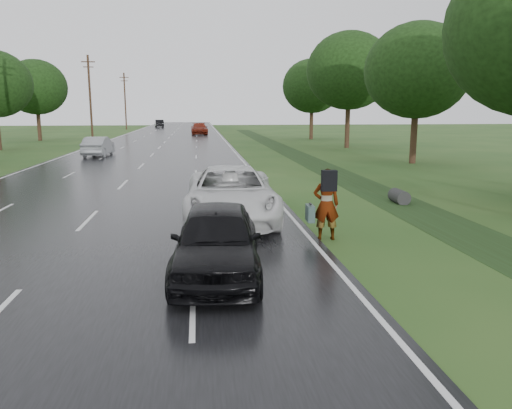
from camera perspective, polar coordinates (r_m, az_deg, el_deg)
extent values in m
cube|color=black|center=(53.81, -10.57, 6.81)|extent=(14.00, 180.00, 0.04)
cube|color=silver|center=(53.78, -3.33, 7.00)|extent=(0.12, 180.00, 0.01)
cube|color=silver|center=(54.69, -17.69, 6.57)|extent=(0.12, 180.00, 0.01)
cube|color=silver|center=(53.81, -10.57, 6.83)|extent=(0.12, 180.00, 0.01)
cube|color=black|center=(29.85, 8.69, 3.73)|extent=(2.20, 120.00, 0.01)
cylinder|color=#2D2D2D|center=(20.44, 16.05, 0.88)|extent=(0.56, 1.00, 0.56)
cylinder|color=#372316|center=(64.87, -18.43, 11.51)|extent=(0.26, 0.26, 10.00)
cube|color=#372316|center=(65.09, -18.65, 15.20)|extent=(1.60, 0.12, 0.12)
cube|color=#372316|center=(65.05, -18.62, 14.67)|extent=(1.20, 0.10, 0.10)
cylinder|color=#372316|center=(94.46, -14.73, 11.33)|extent=(0.26, 0.26, 10.00)
cube|color=#372316|center=(94.61, -14.85, 13.87)|extent=(1.60, 0.12, 0.12)
cube|color=#372316|center=(94.58, -14.83, 13.50)|extent=(1.20, 0.10, 0.10)
cylinder|color=#372316|center=(35.71, 17.57, 7.33)|extent=(0.44, 0.44, 3.52)
ellipsoid|color=black|center=(35.75, 17.98, 14.35)|extent=(7.00, 7.00, 6.30)
cylinder|color=#372316|center=(48.69, 10.40, 8.84)|extent=(0.44, 0.44, 4.16)
ellipsoid|color=black|center=(48.79, 10.61, 14.81)|extent=(8.00, 8.00, 7.20)
cylinder|color=#372316|center=(62.15, 6.34, 9.12)|extent=(0.44, 0.44, 3.68)
ellipsoid|color=black|center=(62.19, 6.43, 13.31)|extent=(7.20, 7.20, 6.48)
cylinder|color=#372316|center=(64.30, -23.55, 8.28)|extent=(0.44, 0.44, 3.52)
ellipsoid|color=black|center=(64.32, -23.85, 12.18)|extent=(7.00, 7.00, 6.30)
imported|color=#A5998C|center=(14.12, 8.03, 0.02)|extent=(0.76, 0.52, 2.03)
cube|color=black|center=(13.71, 8.36, 2.72)|extent=(0.42, 0.26, 0.57)
cube|color=#324946|center=(14.19, 6.20, -0.99)|extent=(0.22, 0.58, 0.46)
cube|color=black|center=(14.14, 6.22, 0.08)|extent=(0.06, 0.19, 0.04)
imported|color=silver|center=(16.34, -2.89, 1.22)|extent=(3.12, 6.37, 1.74)
imported|color=black|center=(10.94, -4.50, -4.08)|extent=(2.19, 4.75, 1.58)
imported|color=gray|center=(40.85, -17.57, 6.35)|extent=(1.82, 4.66, 1.51)
imported|color=maroon|center=(73.32, -6.49, 8.62)|extent=(2.48, 5.79, 1.66)
imported|color=black|center=(103.61, -11.00, 9.08)|extent=(2.22, 4.74, 1.50)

